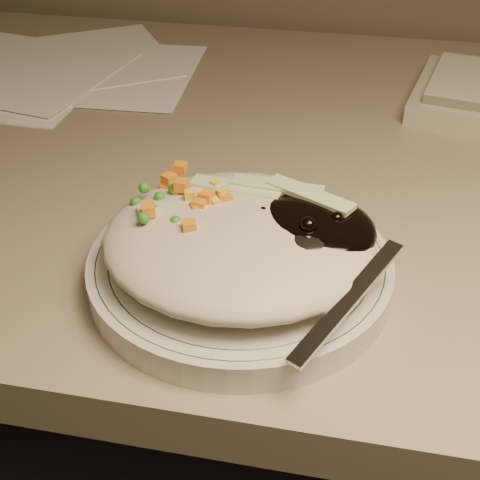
# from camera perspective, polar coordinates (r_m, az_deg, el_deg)

# --- Properties ---
(desk) EXTENTS (1.40, 0.70, 0.74)m
(desk) POSITION_cam_1_polar(r_m,az_deg,el_deg) (0.79, 7.47, -5.28)
(desk) COLOR gray
(desk) RESTS_ON ground
(plate) EXTENTS (0.22, 0.22, 0.02)m
(plate) POSITION_cam_1_polar(r_m,az_deg,el_deg) (0.49, -0.00, -2.48)
(plate) COLOR beige
(plate) RESTS_ON desk
(plate_rim) EXTENTS (0.21, 0.21, 0.00)m
(plate_rim) POSITION_cam_1_polar(r_m,az_deg,el_deg) (0.48, -0.00, -1.54)
(plate_rim) COLOR #144723
(plate_rim) RESTS_ON plate
(meal) EXTENTS (0.21, 0.19, 0.05)m
(meal) POSITION_cam_1_polar(r_m,az_deg,el_deg) (0.47, 0.50, 0.44)
(meal) COLOR #B3A991
(meal) RESTS_ON plate
(papers) EXTENTS (0.42, 0.34, 0.00)m
(papers) POSITION_cam_1_polar(r_m,az_deg,el_deg) (0.90, -17.96, 13.68)
(papers) COLOR white
(papers) RESTS_ON desk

